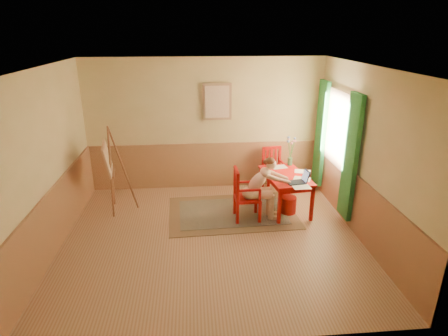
{
  "coord_description": "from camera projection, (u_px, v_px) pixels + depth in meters",
  "views": [
    {
      "loc": [
        -0.27,
        -5.49,
        3.32
      ],
      "look_at": [
        0.25,
        0.55,
        1.05
      ],
      "focal_mm": 29.91,
      "sensor_mm": 36.0,
      "label": 1
    }
  ],
  "objects": [
    {
      "name": "room",
      "position": [
        211.0,
        160.0,
        5.82
      ],
      "size": [
        5.04,
        4.54,
        2.84
      ],
      "color": "tan",
      "rests_on": "ground"
    },
    {
      "name": "easel",
      "position": [
        110.0,
        162.0,
        6.93
      ],
      "size": [
        0.61,
        0.76,
        1.69
      ],
      "color": "brown",
      "rests_on": "room"
    },
    {
      "name": "window",
      "position": [
        335.0,
        140.0,
        7.05
      ],
      "size": [
        0.12,
        2.01,
        2.2
      ],
      "color": "white",
      "rests_on": "room"
    },
    {
      "name": "chair_back",
      "position": [
        273.0,
        170.0,
        8.02
      ],
      "size": [
        0.47,
        0.49,
        0.95
      ],
      "color": "red",
      "rests_on": "room"
    },
    {
      "name": "laptop",
      "position": [
        299.0,
        180.0,
        6.69
      ],
      "size": [
        0.41,
        0.28,
        0.23
      ],
      "color": "#1E2338",
      "rests_on": "table"
    },
    {
      "name": "table",
      "position": [
        286.0,
        179.0,
        7.1
      ],
      "size": [
        0.87,
        1.28,
        0.72
      ],
      "color": "red",
      "rests_on": "room"
    },
    {
      "name": "chair_left",
      "position": [
        244.0,
        195.0,
        6.77
      ],
      "size": [
        0.46,
        0.44,
        0.99
      ],
      "color": "red",
      "rests_on": "room"
    },
    {
      "name": "figure",
      "position": [
        261.0,
        186.0,
        6.73
      ],
      "size": [
        0.88,
        0.38,
        1.19
      ],
      "color": "beige",
      "rests_on": "room"
    },
    {
      "name": "wall_portrait",
      "position": [
        217.0,
        102.0,
        7.72
      ],
      "size": [
        0.6,
        0.05,
        0.76
      ],
      "color": "#A57B5B",
      "rests_on": "room"
    },
    {
      "name": "vase",
      "position": [
        290.0,
        152.0,
        7.49
      ],
      "size": [
        0.25,
        0.29,
        0.59
      ],
      "color": "#3F724C",
      "rests_on": "table"
    },
    {
      "name": "papers",
      "position": [
        296.0,
        176.0,
        7.02
      ],
      "size": [
        0.74,
        1.27,
        0.0
      ],
      "color": "white",
      "rests_on": "table"
    },
    {
      "name": "wainscot",
      "position": [
        209.0,
        192.0,
        6.87
      ],
      "size": [
        5.0,
        4.5,
        1.0
      ],
      "color": "#B17D58",
      "rests_on": "room"
    },
    {
      "name": "wastebasket",
      "position": [
        288.0,
        205.0,
        7.11
      ],
      "size": [
        0.32,
        0.32,
        0.33
      ],
      "primitive_type": "cylinder",
      "rotation": [
        0.0,
        0.0,
        -0.06
      ],
      "color": "#A41810",
      "rests_on": "room"
    },
    {
      "name": "rug",
      "position": [
        232.0,
        212.0,
        7.17
      ],
      "size": [
        2.46,
        1.69,
        0.02
      ],
      "color": "#8C7251",
      "rests_on": "room"
    }
  ]
}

